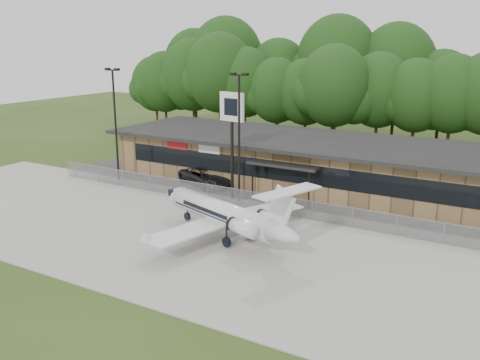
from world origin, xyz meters
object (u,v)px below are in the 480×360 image
Objects in this scene: terminal at (332,164)px; pole_sign at (232,118)px; business_jet at (227,215)px; suv at (206,177)px.

pole_sign reaches higher than terminal.
business_jet is 13.31m from suv.
business_jet is 2.26× the size of suv.
terminal reaches higher than suv.
pole_sign is at bearing 137.93° from business_jet.
pole_sign is (-4.45, 7.90, 5.01)m from business_jet.
pole_sign is at bearing -96.55° from suv.
business_jet is 10.36m from pole_sign.
pole_sign is (-5.83, -7.14, 4.47)m from terminal.
suv is at bearing 148.51° from business_jet.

